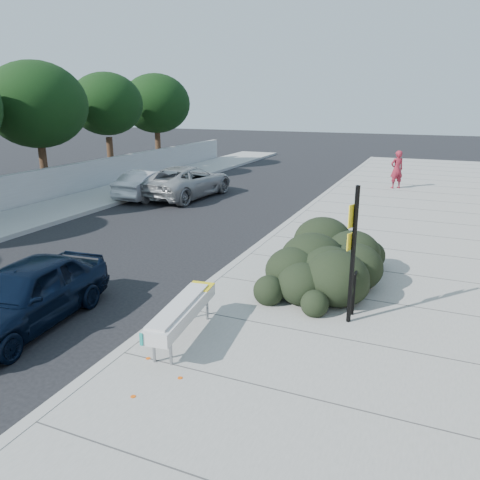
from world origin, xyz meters
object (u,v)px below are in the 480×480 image
object	(u,v)px
bench	(182,311)
sign_post	(353,247)
wagon_silver	(149,184)
pedestrian	(397,170)
sedan_navy	(26,294)
bike_rack	(356,285)
suv_silver	(187,182)

from	to	relation	value
bench	sign_post	distance (m)	3.44
wagon_silver	sign_post	bearing A→B (deg)	140.28
sign_post	pedestrian	bearing A→B (deg)	114.33
sedan_navy	pedestrian	size ratio (longest dim) A/B	2.10
bench	sedan_navy	xyz separation A→B (m)	(-3.31, -0.48, -0.03)
sign_post	pedestrian	size ratio (longest dim) A/B	1.47
bike_rack	pedestrian	distance (m)	15.22
bench	bike_rack	world-z (taller)	bike_rack
bike_rack	sign_post	bearing A→B (deg)	-94.60
bike_rack	pedestrian	bearing A→B (deg)	88.90
sedan_navy	suv_silver	world-z (taller)	suv_silver
sedan_navy	pedestrian	distance (m)	19.01
bench	pedestrian	xyz separation A→B (m)	(2.12, 17.74, 0.39)
bike_rack	wagon_silver	xyz separation A→B (m)	(-11.00, 8.95, -0.04)
bike_rack	sedan_navy	world-z (taller)	sedan_navy
wagon_silver	pedestrian	xyz separation A→B (m)	(10.43, 6.26, 0.43)
bike_rack	sedan_navy	distance (m)	6.71
sign_post	bike_rack	bearing A→B (deg)	110.96
sign_post	bench	bearing A→B (deg)	-122.27
wagon_silver	bench	bearing A→B (deg)	127.24
bike_rack	sedan_navy	xyz separation A→B (m)	(-6.00, -3.01, -0.02)
sign_post	suv_silver	xyz separation A→B (m)	(-9.49, 10.46, -0.97)
sedan_navy	wagon_silver	bearing A→B (deg)	107.51
sedan_navy	bench	bearing A→B (deg)	3.02
bench	sedan_navy	size ratio (longest dim) A/B	0.60
bike_rack	sign_post	world-z (taller)	sign_post
sign_post	sedan_navy	size ratio (longest dim) A/B	0.70
bench	suv_silver	xyz separation A→B (m)	(-6.81, 12.37, 0.03)
wagon_silver	suv_silver	distance (m)	1.74
pedestrian	suv_silver	bearing A→B (deg)	-5.41
wagon_silver	suv_silver	xyz separation A→B (m)	(1.50, 0.88, 0.08)
bench	wagon_silver	world-z (taller)	wagon_silver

